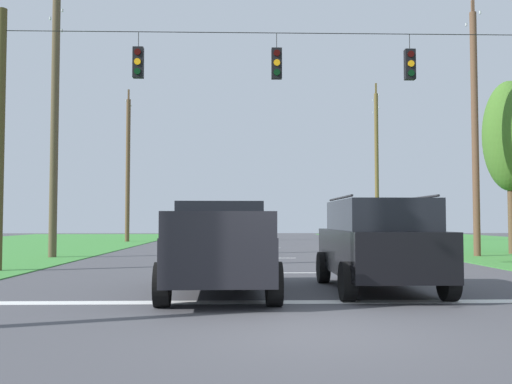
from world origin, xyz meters
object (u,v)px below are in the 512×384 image
utility_pole_mid_right (475,130)px  utility_pole_far_right (377,163)px  overhead_signal_span (273,128)px  utility_pole_mid_left (55,121)px  suv_black (378,242)px  utility_pole_far_left (128,168)px  pickup_truck (219,247)px  tree_roadside_right (510,137)px  distant_car_crossing_white (365,234)px

utility_pole_mid_right → utility_pole_far_right: utility_pole_far_right is taller
overhead_signal_span → utility_pole_mid_right: (9.03, 6.57, 1.04)m
utility_pole_far_right → utility_pole_mid_left: utility_pole_mid_left is taller
suv_black → utility_pole_far_left: size_ratio=0.44×
suv_black → utility_pole_far_left: 30.92m
utility_pole_mid_right → utility_pole_mid_left: utility_pole_mid_left is taller
utility_pole_far_right → utility_pole_far_left: (-17.82, 0.36, -0.40)m
pickup_truck → suv_black: suv_black is taller
utility_pole_mid_left → utility_pole_far_left: bearing=91.1°
pickup_truck → tree_roadside_right: tree_roadside_right is taller
suv_black → utility_pole_far_right: size_ratio=0.42×
overhead_signal_span → distant_car_crossing_white: overhead_signal_span is taller
utility_pole_far_right → tree_roadside_right: 15.22m
utility_pole_far_right → utility_pole_mid_left: (-17.48, -16.89, 0.01)m
utility_pole_mid_right → utility_pole_far_left: size_ratio=1.01×
pickup_truck → tree_roadside_right: size_ratio=0.69×
pickup_truck → utility_pole_mid_right: bearing=48.6°
utility_pole_far_right → suv_black: bearing=-103.4°
distant_car_crossing_white → utility_pole_far_left: utility_pole_far_left is taller
distant_car_crossing_white → utility_pole_mid_left: bearing=-151.9°
suv_black → distant_car_crossing_white: (3.86, 19.12, -0.27)m
overhead_signal_span → utility_pole_far_right: bearing=69.3°
pickup_truck → utility_pole_far_right: size_ratio=0.48×
pickup_truck → distant_car_crossing_white: pickup_truck is taller
utility_pole_mid_left → tree_roadside_right: (20.03, 1.88, -0.32)m
utility_pole_far_left → tree_roadside_right: 25.51m
overhead_signal_span → pickup_truck: bearing=-105.4°
suv_black → tree_roadside_right: size_ratio=0.61×
distant_car_crossing_white → tree_roadside_right: size_ratio=0.56×
utility_pole_far_left → suv_black: bearing=-68.8°
overhead_signal_span → utility_pole_mid_right: size_ratio=1.54×
utility_pole_far_left → tree_roadside_right: bearing=-37.0°
suv_black → utility_pole_mid_right: size_ratio=0.43×
overhead_signal_span → suv_black: 6.36m
utility_pole_mid_right → tree_roadside_right: 2.77m
suv_black → pickup_truck: bearing=-175.6°
pickup_truck → utility_pole_mid_right: size_ratio=0.49×
tree_roadside_right → utility_pole_far_left: bearing=143.0°
utility_pole_far_right → utility_pole_far_left: bearing=178.9°
utility_pole_far_left → utility_pole_far_right: bearing=-1.1°
pickup_truck → utility_pole_far_left: utility_pole_far_left is taller
pickup_truck → utility_pole_mid_right: 16.46m
overhead_signal_span → tree_roadside_right: overhead_signal_span is taller
overhead_signal_span → utility_pole_far_right: 24.79m
overhead_signal_span → utility_pole_mid_left: 10.84m
distant_car_crossing_white → utility_pole_far_left: bearing=147.7°
distant_car_crossing_white → tree_roadside_right: (5.43, -5.93, 4.56)m
utility_pole_far_left → utility_pole_mid_right: bearing=-43.1°
overhead_signal_span → utility_pole_mid_right: 11.22m
utility_pole_mid_right → utility_pole_far_right: bearing=91.0°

